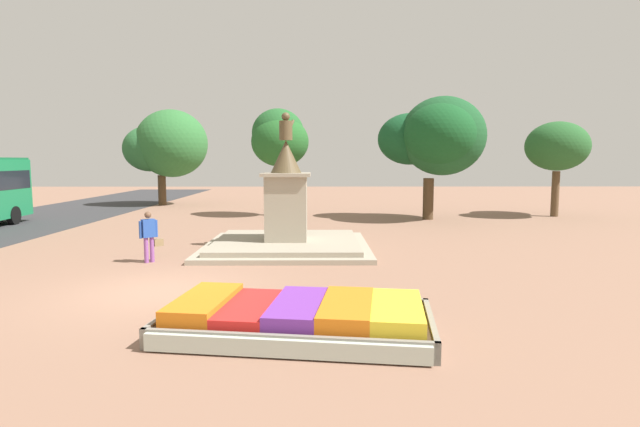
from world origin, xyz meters
TOP-DOWN VIEW (x-y plane):
  - ground_plane at (0.00, 0.00)m, footprint 95.50×95.50m
  - flower_planter at (3.48, -2.90)m, footprint 5.16×3.24m
  - statue_monument at (2.75, 5.76)m, footprint 5.74×5.74m
  - pedestrian_with_handbag at (-1.30, 3.41)m, footprint 0.62×0.52m
  - park_tree_far_left at (9.99, 14.40)m, footprint 5.49×5.07m
  - park_tree_behind_statue at (1.76, 16.14)m, footprint 3.16×3.14m
  - park_tree_far_right at (-6.59, 23.09)m, footprint 5.73×4.99m
  - park_tree_street_side at (17.15, 15.82)m, footprint 3.91×4.23m

SIDE VIEW (x-z plane):
  - ground_plane at x=0.00m, z-range 0.00..0.00m
  - flower_planter at x=3.48m, z-range -0.04..0.56m
  - pedestrian_with_handbag at x=-1.30m, z-range 0.09..1.66m
  - statue_monument at x=2.75m, z-range -1.50..3.26m
  - park_tree_street_side at x=17.15m, z-range 1.28..6.51m
  - park_tree_far_right at x=-6.59m, z-range 0.87..7.46m
  - park_tree_behind_statue at x=1.76m, z-range 1.32..7.29m
  - park_tree_far_left at x=9.99m, z-range 1.14..7.56m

